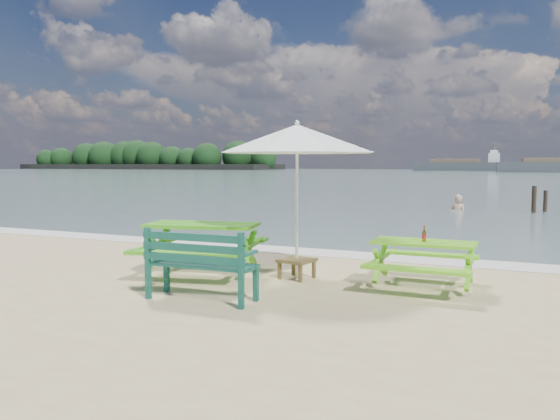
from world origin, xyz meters
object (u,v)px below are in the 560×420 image
at_px(park_bench, 202,279).
at_px(swimmer, 458,217).
at_px(side_table, 297,268).
at_px(patio_umbrella, 297,139).
at_px(picnic_table_left, 202,250).
at_px(picnic_table_right, 423,266).
at_px(beer_bottle, 424,236).

distance_m(park_bench, swimmer, 16.76).
relative_size(side_table, swimmer, 0.31).
distance_m(side_table, patio_umbrella, 2.04).
distance_m(picnic_table_left, swimmer, 15.47).
bearing_deg(park_bench, picnic_table_left, 121.90).
relative_size(picnic_table_right, beer_bottle, 6.96).
bearing_deg(patio_umbrella, park_bench, -109.95).
distance_m(picnic_table_left, side_table, 1.59).
relative_size(park_bench, swimmer, 0.82).
relative_size(picnic_table_right, swimmer, 0.87).
relative_size(side_table, beer_bottle, 2.48).
height_order(picnic_table_left, park_bench, park_bench).
bearing_deg(patio_umbrella, beer_bottle, 2.58).
bearing_deg(picnic_table_right, park_bench, -143.79).
distance_m(picnic_table_left, park_bench, 1.68).
xyz_separation_m(picnic_table_right, beer_bottle, (0.01, -0.03, 0.44)).
distance_m(side_table, swimmer, 14.94).
relative_size(picnic_table_right, side_table, 2.80).
distance_m(patio_umbrella, beer_bottle, 2.43).
xyz_separation_m(patio_umbrella, beer_bottle, (1.96, 0.09, -1.44)).
bearing_deg(beer_bottle, park_bench, -144.37).
relative_size(picnic_table_left, swimmer, 1.24).
bearing_deg(side_table, picnic_table_right, 3.57).
bearing_deg(side_table, beer_bottle, 2.58).
relative_size(park_bench, side_table, 2.63).
bearing_deg(park_bench, beer_bottle, 35.63).
height_order(picnic_table_right, swimmer, picnic_table_right).
bearing_deg(picnic_table_left, patio_umbrella, 13.05).
height_order(park_bench, patio_umbrella, patio_umbrella).
relative_size(patio_umbrella, swimmer, 1.55).
relative_size(park_bench, beer_bottle, 6.53).
height_order(park_bench, beer_bottle, same).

